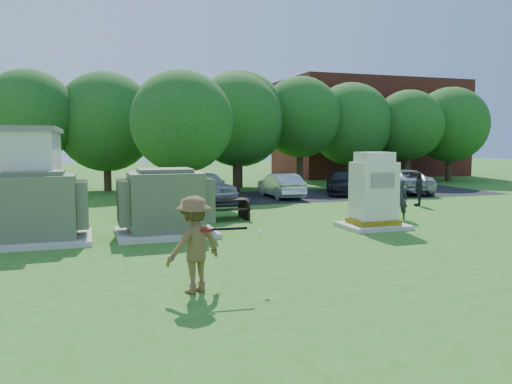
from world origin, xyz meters
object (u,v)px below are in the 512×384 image
object	(u,v)px
generator_cabinet	(374,195)
car_white	(205,185)
car_silver_a	(281,185)
transformer_left	(36,209)
batter	(194,244)
car_silver_b	(403,181)
person_at_picnic	(204,198)
person_walking_right	(419,189)
car_dark	(343,182)
transformer_right	(165,204)
picnic_table	(224,207)
person_by_generator	(400,200)

from	to	relation	value
generator_cabinet	car_white	bearing A→B (deg)	109.45
car_white	car_silver_a	size ratio (longest dim) A/B	1.09
transformer_left	batter	size ratio (longest dim) A/B	1.61
batter	car_silver_a	xyz separation A→B (m)	(7.52, 14.67, -0.30)
generator_cabinet	car_silver_b	bearing A→B (deg)	50.60
transformer_left	person_at_picnic	bearing A→B (deg)	26.75
person_walking_right	car_silver_a	xyz separation A→B (m)	(-4.64, 5.15, -0.14)
transformer_left	car_white	world-z (taller)	transformer_left
car_silver_a	car_dark	xyz separation A→B (m)	(3.98, 0.65, 0.00)
transformer_right	picnic_table	bearing A→B (deg)	43.58
batter	car_white	world-z (taller)	batter
picnic_table	person_walking_right	xyz separation A→B (m)	(9.29, 0.97, 0.29)
person_at_picnic	car_silver_b	xyz separation A→B (m)	(12.68, 5.63, -0.11)
person_walking_right	car_silver_a	distance (m)	6.94
transformer_left	batter	bearing A→B (deg)	-61.38
transformer_right	person_at_picnic	xyz separation A→B (m)	(1.82, 2.78, -0.19)
picnic_table	batter	world-z (taller)	batter
transformer_left	transformer_right	distance (m)	3.70
car_silver_a	picnic_table	bearing A→B (deg)	52.99
transformer_right	car_white	bearing A→B (deg)	69.93
picnic_table	car_silver_a	distance (m)	7.69
car_silver_b	transformer_left	bearing A→B (deg)	41.78
person_at_picnic	transformer_right	bearing A→B (deg)	-163.93
transformer_left	person_by_generator	world-z (taller)	transformer_left
person_walking_right	car_white	bearing A→B (deg)	-93.60
batter	car_silver_b	bearing A→B (deg)	-161.83
batter	person_by_generator	distance (m)	11.13
transformer_right	car_silver_a	world-z (taller)	transformer_right
transformer_left	generator_cabinet	size ratio (longest dim) A/B	1.18
car_white	car_silver_b	bearing A→B (deg)	-19.93
transformer_left	car_white	size ratio (longest dim) A/B	0.72
person_by_generator	car_white	bearing A→B (deg)	-30.81
transformer_left	car_white	distance (m)	11.39
car_silver_b	transformer_right	bearing A→B (deg)	47.10
car_silver_b	car_dark	bearing A→B (deg)	4.21
transformer_right	car_white	distance (m)	9.58
car_white	car_silver_a	bearing A→B (deg)	-23.89
person_walking_right	car_white	world-z (taller)	person_walking_right
transformer_right	generator_cabinet	world-z (taller)	generator_cabinet
transformer_left	transformer_right	world-z (taller)	same
car_silver_a	car_dark	world-z (taller)	same
transformer_right	car_dark	bearing A→B (deg)	39.44
person_walking_right	transformer_left	bearing A→B (deg)	-47.93
transformer_left	person_by_generator	xyz separation A→B (m)	(12.43, 0.30, -0.22)
person_by_generator	car_silver_a	world-z (taller)	person_by_generator
transformer_left	person_at_picnic	distance (m)	6.19
car_white	car_dark	xyz separation A→B (m)	(7.86, 0.18, -0.08)
batter	person_at_picnic	world-z (taller)	batter
person_by_generator	car_dark	world-z (taller)	person_by_generator
car_silver_a	generator_cabinet	bearing A→B (deg)	87.98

